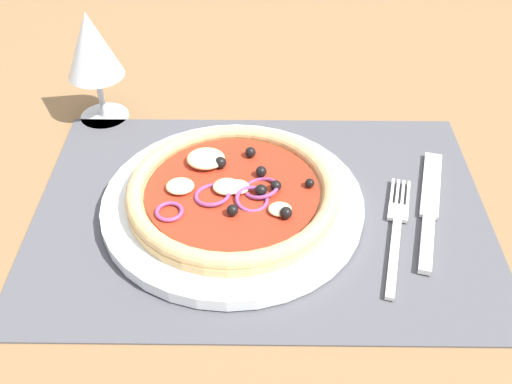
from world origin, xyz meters
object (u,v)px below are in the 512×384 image
plate (236,202)px  wine_glass (95,49)px  fork (400,227)px  knife (433,206)px  pizza (236,189)px

plate → wine_glass: (-18.10, 18.39, 8.98)cm
fork → wine_glass: 42.88cm
plate → fork: size_ratio=1.61×
knife → wine_glass: size_ratio=1.33×
wine_glass → knife: bearing=-24.7°
fork → knife: size_ratio=0.90×
fork → wine_glass: size_ratio=1.20×
fork → knife: knife is taller
fork → plate: bearing=92.3°
fork → wine_glass: (-35.70, 21.78, 9.46)cm
pizza → fork: pizza is taller
fork → knife: 5.40cm
knife → wine_glass: bearing=79.7°
fork → knife: (4.21, 3.39, 0.03)cm
plate → wine_glass: size_ratio=1.93×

